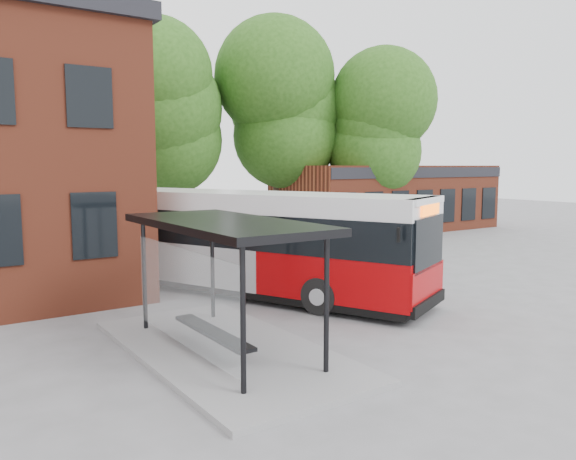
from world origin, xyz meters
TOP-DOWN VIEW (x-y plane):
  - ground at (0.00, 0.00)m, footprint 100.00×100.00m
  - shop_row at (15.00, 14.00)m, footprint 14.00×6.20m
  - bus_shelter at (-4.50, -1.00)m, footprint 3.60×7.00m
  - bike_rail at (9.28, 10.00)m, footprint 5.20×0.10m
  - tree_0 at (-6.00, 16.00)m, footprint 7.92×7.92m
  - tree_1 at (1.00, 17.00)m, footprint 7.92×7.92m
  - tree_2 at (8.00, 16.00)m, footprint 7.92×7.92m
  - tree_3 at (13.00, 12.00)m, footprint 7.04×7.04m
  - city_bus at (-1.35, 4.05)m, footprint 7.55×12.53m
  - bicycle_0 at (6.35, 10.25)m, footprint 1.95×1.10m
  - bicycle_1 at (6.92, 11.00)m, footprint 1.82×0.93m
  - bicycle_3 at (8.44, 10.35)m, footprint 1.92×1.17m
  - bicycle_4 at (9.95, 9.79)m, footprint 1.92×1.11m
  - bicycle_6 at (10.41, 10.31)m, footprint 1.66×0.77m
  - bicycle_7 at (11.27, 10.22)m, footprint 1.65×1.03m

SIDE VIEW (x-z plane):
  - ground at x=0.00m, z-range 0.00..0.00m
  - bike_rail at x=9.28m, z-range 0.00..0.38m
  - bicycle_6 at x=10.41m, z-range 0.00..0.84m
  - bicycle_4 at x=9.95m, z-range 0.00..0.96m
  - bicycle_7 at x=11.27m, z-range 0.00..0.96m
  - bicycle_0 at x=6.35m, z-range 0.00..0.97m
  - bicycle_1 at x=6.92m, z-range 0.00..1.05m
  - bicycle_3 at x=8.44m, z-range 0.00..1.12m
  - bus_shelter at x=-4.50m, z-range 0.00..2.90m
  - city_bus at x=-1.35m, z-range 0.00..3.18m
  - shop_row at x=15.00m, z-range 0.00..4.00m
  - tree_3 at x=13.00m, z-range 0.00..9.28m
  - tree_1 at x=1.00m, z-range 0.00..10.40m
  - tree_0 at x=-6.00m, z-range 0.00..11.00m
  - tree_2 at x=8.00m, z-range 0.00..11.00m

